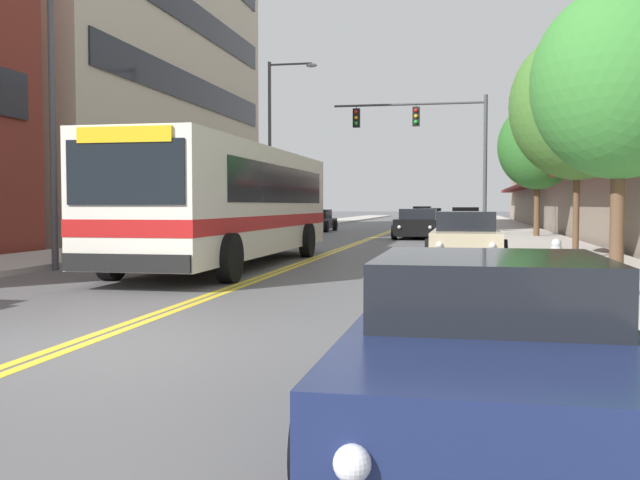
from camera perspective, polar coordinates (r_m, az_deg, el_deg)
ground_plane at (r=44.26m, az=5.94°, el=0.80°), size 240.00×240.00×0.00m
sidewalk_left at (r=45.49m, az=-3.03°, el=0.95°), size 3.26×106.00×0.14m
sidewalk_right at (r=44.14m, az=15.20°, el=0.80°), size 3.26×106.00×0.14m
centre_line at (r=44.26m, az=5.94°, el=0.81°), size 0.34×106.00×0.01m
storefront_row_right at (r=45.02m, az=22.80°, el=7.13°), size 9.10×68.00×10.21m
city_bus at (r=18.52m, az=-6.99°, el=3.21°), size 2.85×11.76×2.98m
car_slate_blue_parked_left_mid at (r=33.46m, az=-3.29°, el=1.26°), size 2.19×4.88×1.37m
car_charcoal_parked_left_far at (r=41.85m, az=-0.35°, el=1.51°), size 2.03×4.76×1.28m
car_navy_parked_right_foreground at (r=5.01m, az=13.46°, el=-8.65°), size 2.03×4.22×1.21m
car_champagne_parked_right_mid at (r=46.67m, az=11.56°, el=1.67°), size 2.18×4.49×1.40m
car_beige_parked_right_far at (r=20.91m, az=11.58°, el=0.23°), size 2.15×4.84×1.36m
car_black_moving_lead at (r=33.48m, az=7.85°, el=1.25°), size 2.17×4.66×1.37m
car_dark_grey_moving_second at (r=60.37m, az=8.19°, el=1.96°), size 1.96×4.72×1.43m
car_red_moving_third at (r=48.87m, az=8.80°, el=1.70°), size 2.00×4.66×1.34m
traffic_signal_mast at (r=35.06m, az=8.99°, el=8.22°), size 7.38×0.38×6.77m
street_lamp_left_near at (r=18.26m, az=-20.08°, el=13.55°), size 1.87×0.28×8.59m
street_lamp_left_far at (r=35.86m, az=-3.53°, el=8.52°), size 2.51×0.28×8.64m
street_tree_right_near at (r=12.02m, az=22.87°, el=11.47°), size 2.67×2.67×4.75m
street_tree_right_mid at (r=20.49m, az=19.94°, el=10.06°), size 3.60×3.60×6.04m
street_tree_right_far at (r=34.27m, az=17.02°, el=7.19°), size 3.61×3.61×6.09m
fire_hydrant at (r=14.13m, az=18.35°, el=-1.49°), size 0.29×0.21×0.79m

